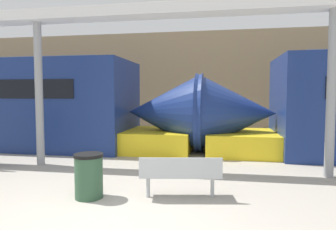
{
  "coord_description": "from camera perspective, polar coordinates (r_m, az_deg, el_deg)",
  "views": [
    {
      "loc": [
        1.69,
        -4.19,
        1.9
      ],
      "look_at": [
        0.41,
        3.2,
        1.4
      ],
      "focal_mm": 32.0,
      "sensor_mm": 36.0,
      "label": 1
    }
  ],
  "objects": [
    {
      "name": "support_column_near",
      "position": [
        8.8,
        -23.35,
        3.63
      ],
      "size": [
        0.21,
        0.21,
        3.84
      ],
      "primitive_type": "cylinder",
      "color": "gray",
      "rests_on": "ground_plane"
    },
    {
      "name": "bench_near",
      "position": [
        5.57,
        2.37,
        -10.95
      ],
      "size": [
        1.54,
        0.68,
        0.79
      ],
      "rotation": [
        0.0,
        0.0,
        0.16
      ],
      "color": "#ADB2B7",
      "rests_on": "ground_plane"
    },
    {
      "name": "station_wall",
      "position": [
        14.91,
        3.35,
        6.11
      ],
      "size": [
        56.0,
        0.2,
        5.0
      ],
      "primitive_type": "cube",
      "color": "#9E8460",
      "rests_on": "ground_plane"
    },
    {
      "name": "support_column_far",
      "position": [
        7.78,
        28.67,
        3.49
      ],
      "size": [
        0.21,
        0.21,
        3.84
      ],
      "primitive_type": "cylinder",
      "color": "gray",
      "rests_on": "ground_plane"
    },
    {
      "name": "trash_bin",
      "position": [
        5.82,
        -14.86,
        -11.1
      ],
      "size": [
        0.54,
        0.54,
        0.82
      ],
      "color": "#2D5138",
      "rests_on": "ground_plane"
    },
    {
      "name": "canopy_beam",
      "position": [
        9.05,
        -23.71,
        16.78
      ],
      "size": [
        28.0,
        0.6,
        0.28
      ],
      "primitive_type": "cube",
      "color": "silver",
      "rests_on": "support_column_near"
    },
    {
      "name": "ground_plane",
      "position": [
        4.9,
        -11.86,
        -19.08
      ],
      "size": [
        60.0,
        60.0,
        0.0
      ],
      "primitive_type": "plane",
      "color": "#A8A093"
    }
  ]
}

